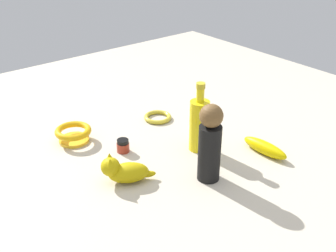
% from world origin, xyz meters
% --- Properties ---
extents(ground, '(2.00, 2.00, 0.00)m').
position_xyz_m(ground, '(0.00, 0.00, 0.00)').
color(ground, '#BCB29E').
extents(bangle, '(0.10, 0.10, 0.02)m').
position_xyz_m(bangle, '(0.10, 0.18, 0.01)').
color(bangle, gold).
rests_on(bangle, ground).
extents(bowl, '(0.12, 0.12, 0.05)m').
position_xyz_m(bowl, '(-0.21, 0.23, 0.03)').
color(bowl, yellow).
rests_on(bowl, ground).
extents(nail_polish_jar, '(0.04, 0.04, 0.04)m').
position_xyz_m(nail_polish_jar, '(-0.12, 0.07, 0.02)').
color(nail_polish_jar, maroon).
rests_on(nail_polish_jar, ground).
extents(cat_figurine, '(0.14, 0.11, 0.09)m').
position_xyz_m(cat_figurine, '(-0.21, -0.06, 0.04)').
color(cat_figurine, '#B39B09').
rests_on(cat_figurine, ground).
extents(person_figure_adult, '(0.09, 0.09, 0.23)m').
position_xyz_m(person_figure_adult, '(-0.02, -0.20, 0.11)').
color(person_figure_adult, black).
rests_on(person_figure_adult, ground).
extents(bottle_tall, '(0.06, 0.06, 0.22)m').
position_xyz_m(bottle_tall, '(0.07, -0.06, 0.09)').
color(bottle_tall, yellow).
rests_on(bottle_tall, ground).
extents(banana, '(0.05, 0.16, 0.04)m').
position_xyz_m(banana, '(0.21, -0.21, 0.02)').
color(banana, '#D8BE04').
rests_on(banana, ground).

